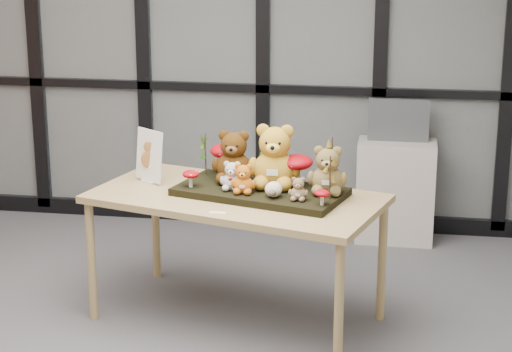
% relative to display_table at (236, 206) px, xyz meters
% --- Properties ---
extents(room_shell, '(5.00, 5.00, 5.00)m').
position_rel_display_table_xyz_m(room_shell, '(-0.57, -0.75, 0.98)').
color(room_shell, '#B5B2AB').
rests_on(room_shell, floor).
extents(glass_partition, '(4.90, 0.06, 2.78)m').
position_rel_display_table_xyz_m(glass_partition, '(-0.57, 1.72, 0.72)').
color(glass_partition, '#2D383F').
rests_on(glass_partition, floor).
extents(display_table, '(1.79, 1.23, 0.76)m').
position_rel_display_table_xyz_m(display_table, '(0.00, 0.00, 0.00)').
color(display_table, tan).
rests_on(display_table, floor).
extents(diorama_tray, '(1.03, 0.71, 0.04)m').
position_rel_display_table_xyz_m(diorama_tray, '(0.13, 0.02, 0.09)').
color(diorama_tray, black).
rests_on(diorama_tray, display_table).
extents(bear_pooh_yellow, '(0.37, 0.35, 0.40)m').
position_rel_display_table_xyz_m(bear_pooh_yellow, '(0.21, 0.08, 0.30)').
color(bear_pooh_yellow, gold).
rests_on(bear_pooh_yellow, diorama_tray).
extents(bear_brown_medium, '(0.31, 0.29, 0.33)m').
position_rel_display_table_xyz_m(bear_brown_medium, '(-0.04, 0.14, 0.27)').
color(bear_brown_medium, '#422509').
rests_on(bear_brown_medium, diorama_tray).
extents(bear_tan_back, '(0.27, 0.26, 0.29)m').
position_rel_display_table_xyz_m(bear_tan_back, '(0.51, 0.00, 0.25)').
color(bear_tan_back, brown).
rests_on(bear_tan_back, diorama_tray).
extents(bear_small_yellow, '(0.17, 0.16, 0.18)m').
position_rel_display_table_xyz_m(bear_small_yellow, '(0.06, -0.07, 0.20)').
color(bear_small_yellow, '#C96315').
rests_on(bear_small_yellow, diorama_tray).
extents(bear_white_bow, '(0.17, 0.16, 0.18)m').
position_rel_display_table_xyz_m(bear_white_bow, '(-0.02, -0.02, 0.20)').
color(bear_white_bow, beige).
rests_on(bear_white_bow, diorama_tray).
extents(bear_beige_small, '(0.13, 0.12, 0.14)m').
position_rel_display_table_xyz_m(bear_beige_small, '(0.37, -0.15, 0.18)').
color(bear_beige_small, olive).
rests_on(bear_beige_small, diorama_tray).
extents(plush_cream_hedgehog, '(0.09, 0.08, 0.10)m').
position_rel_display_table_xyz_m(plush_cream_hedgehog, '(0.23, -0.12, 0.15)').
color(plush_cream_hedgehog, silver).
rests_on(plush_cream_hedgehog, diorama_tray).
extents(mushroom_back_left, '(0.19, 0.19, 0.21)m').
position_rel_display_table_xyz_m(mushroom_back_left, '(-0.11, 0.26, 0.21)').
color(mushroom_back_left, '#93040D').
rests_on(mushroom_back_left, diorama_tray).
extents(mushroom_back_right, '(0.18, 0.18, 0.20)m').
position_rel_display_table_xyz_m(mushroom_back_right, '(0.33, 0.10, 0.21)').
color(mushroom_back_right, '#93040D').
rests_on(mushroom_back_right, diorama_tray).
extents(mushroom_front_left, '(0.10, 0.10, 0.11)m').
position_rel_display_table_xyz_m(mushroom_front_left, '(-0.26, -0.01, 0.16)').
color(mushroom_front_left, '#93040D').
rests_on(mushroom_front_left, diorama_tray).
extents(mushroom_front_right, '(0.08, 0.08, 0.09)m').
position_rel_display_table_xyz_m(mushroom_front_right, '(0.51, -0.22, 0.15)').
color(mushroom_front_right, '#93040D').
rests_on(mushroom_front_right, diorama_tray).
extents(sprig_green_far_left, '(0.05, 0.05, 0.25)m').
position_rel_display_table_xyz_m(sprig_green_far_left, '(-0.23, 0.26, 0.23)').
color(sprig_green_far_left, '#153E0E').
rests_on(sprig_green_far_left, diorama_tray).
extents(sprig_green_mid_left, '(0.05, 0.05, 0.21)m').
position_rel_display_table_xyz_m(sprig_green_mid_left, '(-0.06, 0.26, 0.21)').
color(sprig_green_mid_left, '#153E0E').
rests_on(sprig_green_mid_left, diorama_tray).
extents(sprig_dry_far_right, '(0.05, 0.05, 0.32)m').
position_rel_display_table_xyz_m(sprig_dry_far_right, '(0.54, 0.01, 0.26)').
color(sprig_dry_far_right, brown).
rests_on(sprig_dry_far_right, diorama_tray).
extents(sprig_dry_mid_right, '(0.05, 0.05, 0.24)m').
position_rel_display_table_xyz_m(sprig_dry_mid_right, '(0.54, -0.11, 0.23)').
color(sprig_dry_mid_right, brown).
rests_on(sprig_dry_mid_right, diorama_tray).
extents(sprig_green_centre, '(0.05, 0.05, 0.18)m').
position_rel_display_table_xyz_m(sprig_green_centre, '(0.10, 0.22, 0.20)').
color(sprig_green_centre, '#153E0E').
rests_on(sprig_green_centre, diorama_tray).
extents(sign_holder, '(0.20, 0.16, 0.32)m').
position_rel_display_table_xyz_m(sign_holder, '(-0.55, 0.18, 0.21)').
color(sign_holder, silver).
rests_on(sign_holder, display_table).
extents(label_card, '(0.09, 0.03, 0.00)m').
position_rel_display_table_xyz_m(label_card, '(-0.04, -0.33, 0.07)').
color(label_card, white).
rests_on(label_card, display_table).
extents(cabinet, '(0.55, 0.32, 0.74)m').
position_rel_display_table_xyz_m(cabinet, '(0.88, 1.52, -0.33)').
color(cabinet, '#B0A89D').
rests_on(cabinet, floor).
extents(monitor, '(0.43, 0.04, 0.30)m').
position_rel_display_table_xyz_m(monitor, '(0.88, 1.54, 0.19)').
color(monitor, '#484B4F').
rests_on(monitor, cabinet).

